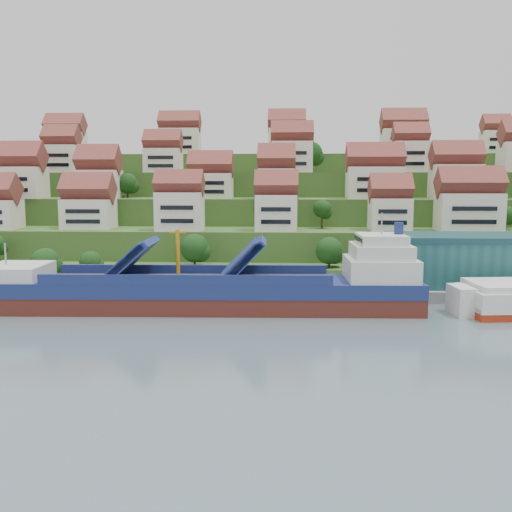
{
  "coord_description": "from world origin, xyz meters",
  "views": [
    {
      "loc": [
        0.99,
        -97.72,
        23.08
      ],
      "look_at": [
        -4.91,
        14.0,
        8.0
      ],
      "focal_mm": 40.0,
      "sensor_mm": 36.0,
      "label": 1
    }
  ],
  "objects": [
    {
      "name": "ground",
      "position": [
        0.0,
        0.0,
        0.0
      ],
      "size": [
        300.0,
        300.0,
        0.0
      ],
      "primitive_type": "plane",
      "color": "slate",
      "rests_on": "ground"
    },
    {
      "name": "quay",
      "position": [
        20.0,
        15.0,
        1.1
      ],
      "size": [
        180.0,
        14.0,
        2.2
      ],
      "primitive_type": "cube",
      "color": "gray",
      "rests_on": "ground"
    },
    {
      "name": "hillside",
      "position": [
        0.0,
        103.55,
        10.66
      ],
      "size": [
        260.0,
        128.0,
        31.0
      ],
      "color": "#2D4C1E",
      "rests_on": "ground"
    },
    {
      "name": "hillside_village",
      "position": [
        1.68,
        59.77,
        23.99
      ],
      "size": [
        159.13,
        63.58,
        28.33
      ],
      "color": "silver",
      "rests_on": "ground"
    },
    {
      "name": "hillside_trees",
      "position": [
        -13.78,
        42.62,
        15.68
      ],
      "size": [
        131.51,
        62.27,
        31.74
      ],
      "color": "#1A4216",
      "rests_on": "ground"
    },
    {
      "name": "flagpole",
      "position": [
        18.11,
        10.0,
        6.88
      ],
      "size": [
        1.28,
        0.16,
        8.0
      ],
      "color": "gray",
      "rests_on": "quay"
    },
    {
      "name": "cargo_ship",
      "position": [
        -11.91,
        1.23,
        3.27
      ],
      "size": [
        77.7,
        14.52,
        17.15
      ],
      "rotation": [
        0.0,
        0.0,
        0.03
      ],
      "color": "#502018",
      "rests_on": "ground"
    }
  ]
}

